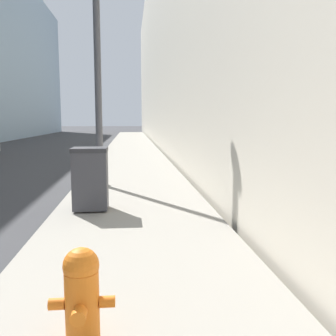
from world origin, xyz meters
TOP-DOWN VIEW (x-y plane):
  - sidewalk_right at (5.44, 18.00)m, footprint 3.04×60.00m
  - building_right_stone at (13.06, 26.00)m, footprint 12.00×60.00m
  - fire_hydrant at (5.00, 0.59)m, footprint 0.50×0.39m
  - trash_bin at (4.62, 4.87)m, footprint 0.65×0.59m
  - lamppost at (4.57, 7.65)m, footprint 0.37×0.37m

SIDE VIEW (x-z plane):
  - sidewalk_right at x=5.44m, z-range 0.00..0.15m
  - fire_hydrant at x=5.00m, z-range 0.17..0.91m
  - trash_bin at x=4.62m, z-range 0.16..1.35m
  - lamppost at x=4.57m, z-range 0.29..6.26m
  - building_right_stone at x=13.06m, z-range 0.00..14.74m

